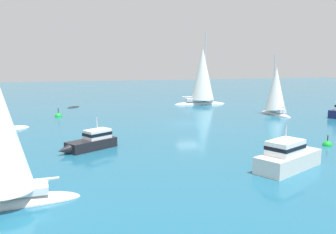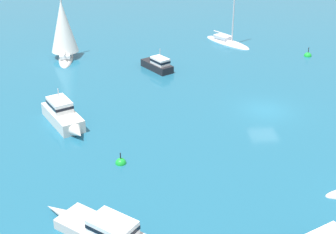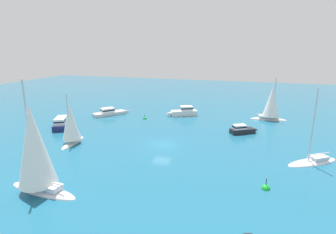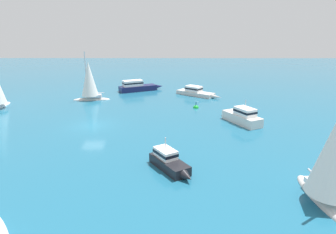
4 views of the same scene
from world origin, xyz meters
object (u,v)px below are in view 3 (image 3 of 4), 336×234
object	(u,v)px
launch_1	(63,122)
powerboat	(110,112)
channel_buoy	(266,189)
motor_cruiser	(183,112)
launch	(243,130)
sailboat_1	(271,105)
mooring_buoy	(145,119)
ketch	(71,125)
sailboat_2	(313,161)
sailboat	(35,152)

from	to	relation	value
launch_1	powerboat	bearing A→B (deg)	-45.85
powerboat	channel_buoy	world-z (taller)	powerboat
launch_1	channel_buoy	distance (m)	35.63
motor_cruiser	launch	size ratio (longest dim) A/B	1.34
sailboat_1	mooring_buoy	bearing A→B (deg)	-168.39
ketch	sailboat_2	world-z (taller)	sailboat_2
motor_cruiser	channel_buoy	size ratio (longest dim) A/B	4.24
sailboat_1	sailboat	bearing A→B (deg)	-127.15
ketch	sailboat_2	xyz separation A→B (m)	(-3.01, 32.37, -2.68)
launch	ketch	bearing A→B (deg)	175.10
ketch	channel_buoy	size ratio (longest dim) A/B	5.21
ketch	mooring_buoy	bearing A→B (deg)	157.66
motor_cruiser	powerboat	bearing A→B (deg)	-11.83
launch_1	sailboat_1	bearing A→B (deg)	-91.72
sailboat	sailboat_1	xyz separation A→B (m)	(-34.94, 23.03, -1.06)
channel_buoy	sailboat	bearing A→B (deg)	-71.82
sailboat_1	sailboat_2	size ratio (longest dim) A/B	0.89
sailboat	launch	size ratio (longest dim) A/B	2.38
sailboat	launch_1	size ratio (longest dim) A/B	1.41
sailboat_2	launch	distance (m)	12.83
sailboat_1	launch	size ratio (longest dim) A/B	1.80
motor_cruiser	mooring_buoy	bearing A→B (deg)	8.36
sailboat_2	channel_buoy	xyz separation A→B (m)	(8.36, -5.77, -0.16)
ketch	launch_1	bearing A→B (deg)	-139.58
sailboat	ketch	size ratio (longest dim) A/B	1.45
sailboat_1	channel_buoy	world-z (taller)	sailboat_1
sailboat	launch_1	bearing A→B (deg)	-51.88
sailboat	sailboat_1	world-z (taller)	sailboat
mooring_buoy	channel_buoy	bearing A→B (deg)	45.34
sailboat	sailboat_2	bearing A→B (deg)	-145.17
sailboat	ketch	world-z (taller)	sailboat
motor_cruiser	mooring_buoy	xyz separation A→B (m)	(4.78, -6.65, -0.79)
powerboat	sailboat_2	xyz separation A→B (m)	(13.81, 35.64, -0.43)
ketch	channel_buoy	xyz separation A→B (m)	(5.35, 26.59, -2.84)
powerboat	motor_cruiser	bearing A→B (deg)	-35.76
motor_cruiser	channel_buoy	distance (m)	30.31
motor_cruiser	powerboat	distance (m)	15.33
ketch	channel_buoy	distance (m)	27.28
sailboat_2	mooring_buoy	xyz separation A→B (m)	(-13.13, -27.52, -0.16)
sailboat_1	ketch	distance (m)	36.29
powerboat	launch_1	distance (m)	10.78
sailboat_2	channel_buoy	distance (m)	10.16
sailboat	ketch	distance (m)	13.50
motor_cruiser	sailboat_2	bearing A→B (deg)	112.00
sailboat_2	launch	size ratio (longest dim) A/B	2.02
sailboat_1	ketch	size ratio (longest dim) A/B	1.09
launch	mooring_buoy	size ratio (longest dim) A/B	3.81
channel_buoy	motor_cruiser	bearing A→B (deg)	-150.12
motor_cruiser	launch	xyz separation A→B (m)	(8.52, 12.15, -0.17)
sailboat	powerboat	size ratio (longest dim) A/B	1.57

